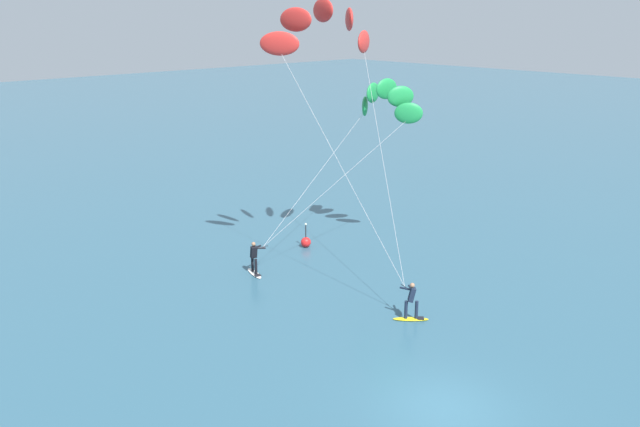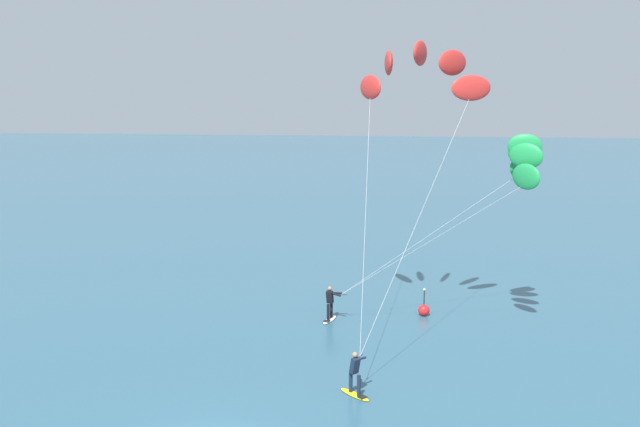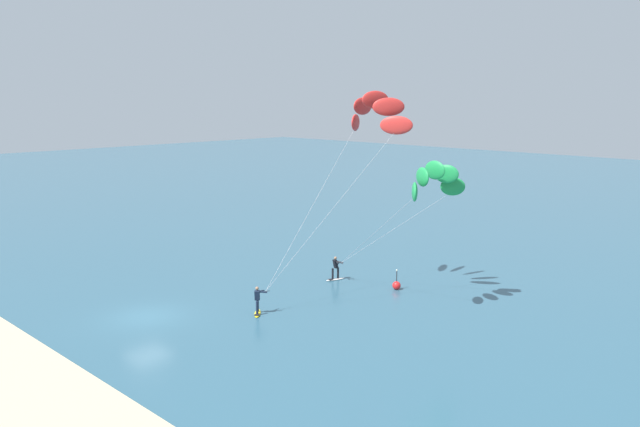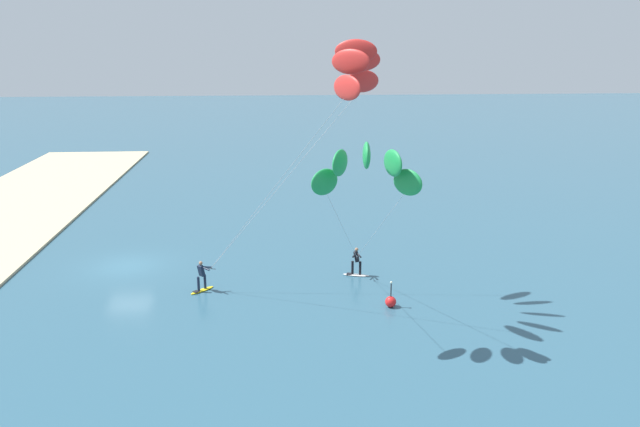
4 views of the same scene
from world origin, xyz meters
TOP-DOWN VIEW (x-y plane):
  - ground_plane at (0.00, 0.00)m, footprint 240.00×240.00m
  - kitesurfer_nearshore at (6.48, 12.41)m, footprint 6.08×10.07m
  - kitesurfer_mid_water at (10.77, 12.65)m, footprint 9.84×4.66m
  - marker_buoy at (7.07, 14.58)m, footprint 0.56×0.56m

SIDE VIEW (x-z plane):
  - ground_plane at x=0.00m, z-range 0.00..0.00m
  - marker_buoy at x=7.07m, z-range -0.39..0.99m
  - kitesurfer_mid_water at x=10.77m, z-range 3.05..12.10m
  - kitesurfer_nearshore at x=6.48m, z-range 4.81..17.86m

